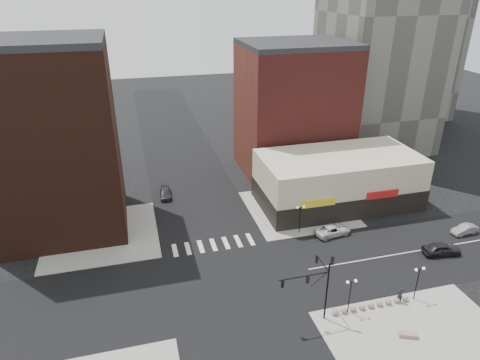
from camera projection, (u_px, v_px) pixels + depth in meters
name	position (u px, v px, depth m)	size (l,w,h in m)	color
ground	(229.00, 283.00, 49.58)	(240.00, 240.00, 0.00)	black
road_ew	(229.00, 283.00, 49.57)	(200.00, 14.00, 0.02)	black
road_ns	(229.00, 283.00, 49.57)	(14.00, 200.00, 0.02)	black
sidewalk_nw	(102.00, 235.00, 58.86)	(15.00, 15.00, 0.12)	gray
sidewalk_ne	(298.00, 209.00, 65.62)	(15.00, 15.00, 0.12)	gray
sidewalk_se	(424.00, 345.00, 41.04)	(18.00, 14.00, 0.12)	gray
building_nw	(54.00, 143.00, 56.03)	(16.00, 15.00, 25.00)	#361A11
building_ne_midrise	(294.00, 111.00, 75.15)	(18.00, 15.00, 22.00)	maroon
building_ne_row	(337.00, 183.00, 66.20)	(24.20, 12.20, 8.00)	beige
traffic_signal	(317.00, 280.00, 42.31)	(5.59, 3.09, 7.77)	black
street_lamp_se_a	(351.00, 288.00, 43.75)	(1.22, 0.32, 4.16)	black
street_lamp_se_b	(419.00, 275.00, 45.61)	(1.22, 0.32, 4.16)	black
street_lamp_ne	(300.00, 212.00, 57.98)	(1.22, 0.32, 4.16)	black
bollard_row	(371.00, 305.00, 45.58)	(9.06, 0.66, 0.66)	gray
white_suv	(333.00, 230.00, 58.76)	(2.36, 5.12, 1.42)	silver
dark_sedan_east	(442.00, 249.00, 54.48)	(1.93, 4.80, 1.64)	black
silver_sedan	(465.00, 229.00, 59.01)	(1.36, 3.89, 1.28)	gray
dark_sedan_north	(166.00, 193.00, 68.99)	(1.78, 4.37, 1.27)	black
pedestrian	(400.00, 295.00, 46.11)	(0.70, 0.46, 1.92)	black
stone_bench	(408.00, 335.00, 41.86)	(1.91, 1.23, 0.43)	gray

